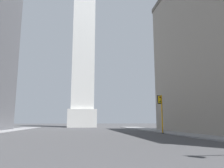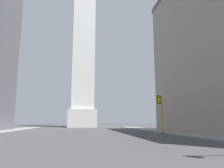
% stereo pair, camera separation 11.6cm
% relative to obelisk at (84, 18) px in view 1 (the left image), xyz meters
% --- Properties ---
extents(sidewalk_right, '(5.00, 83.64, 0.15)m').
position_rel_obelisk_xyz_m(sidewalk_right, '(14.34, -44.61, -36.63)').
color(sidewalk_right, gray).
rests_on(sidewalk_right, ground_plane).
extents(obelisk, '(8.81, 8.81, 76.17)m').
position_rel_obelisk_xyz_m(obelisk, '(0.00, 0.00, 0.00)').
color(obelisk, silver).
rests_on(obelisk, ground_plane).
extents(traffic_light_mid_right, '(0.79, 0.52, 5.80)m').
position_rel_obelisk_xyz_m(traffic_light_mid_right, '(11.56, -38.57, -32.88)').
color(traffic_light_mid_right, orange).
rests_on(traffic_light_mid_right, ground_plane).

